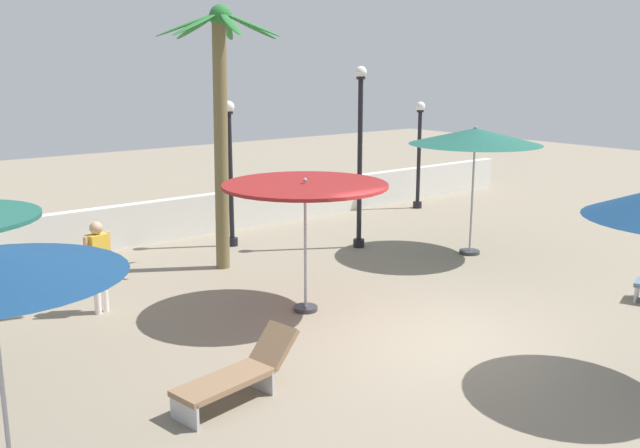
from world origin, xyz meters
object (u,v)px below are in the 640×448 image
(patio_umbrella_3, at_px, (305,190))
(lamp_post_2, at_px, (419,151))
(palm_tree_1, at_px, (221,107))
(guest_0, at_px, (98,258))
(lounge_chair_1, at_px, (238,373))
(patio_umbrella_2, at_px, (475,137))
(lamp_post_0, at_px, (230,170))
(lamp_post_1, at_px, (360,155))

(patio_umbrella_3, bearing_deg, lamp_post_2, 32.16)
(palm_tree_1, xyz_separation_m, guest_0, (-3.32, -1.16, -2.51))
(patio_umbrella_3, relative_size, palm_tree_1, 0.52)
(lounge_chair_1, bearing_deg, patio_umbrella_3, 38.25)
(patio_umbrella_2, bearing_deg, guest_0, 169.96)
(patio_umbrella_2, height_order, patio_umbrella_3, patio_umbrella_2)
(lamp_post_0, height_order, lamp_post_2, lamp_post_0)
(lamp_post_1, bearing_deg, patio_umbrella_2, -51.63)
(lamp_post_2, bearing_deg, lamp_post_0, -176.53)
(palm_tree_1, bearing_deg, patio_umbrella_2, -27.14)
(lamp_post_2, height_order, lounge_chair_1, lamp_post_2)
(lamp_post_0, relative_size, lamp_post_2, 1.08)
(patio_umbrella_3, relative_size, lounge_chair_1, 1.52)
(patio_umbrella_2, relative_size, lamp_post_2, 0.92)
(lamp_post_0, xyz_separation_m, lounge_chair_1, (-4.27, -7.18, -1.55))
(patio_umbrella_2, distance_m, lamp_post_0, 5.94)
(lamp_post_1, xyz_separation_m, lamp_post_2, (4.71, 2.51, -0.51))
(lamp_post_0, distance_m, guest_0, 5.27)
(patio_umbrella_3, height_order, lamp_post_0, lamp_post_0)
(lamp_post_1, bearing_deg, lounge_chair_1, -142.64)
(lamp_post_0, relative_size, lounge_chair_1, 1.85)
(patio_umbrella_3, bearing_deg, lamp_post_1, 36.70)
(patio_umbrella_3, distance_m, lamp_post_0, 5.15)
(lamp_post_2, relative_size, lounge_chair_1, 1.71)
(lounge_chair_1, bearing_deg, guest_0, 92.05)
(patio_umbrella_2, relative_size, patio_umbrella_3, 1.04)
(lamp_post_1, distance_m, guest_0, 6.99)
(lamp_post_2, xyz_separation_m, guest_0, (-11.55, -3.13, -0.77))
(patio_umbrella_3, height_order, lamp_post_2, lamp_post_2)
(lamp_post_1, xyz_separation_m, lounge_chair_1, (-6.68, -5.10, -1.93))
(patio_umbrella_2, distance_m, lounge_chair_1, 9.21)
(patio_umbrella_2, relative_size, guest_0, 1.80)
(patio_umbrella_3, height_order, guest_0, patio_umbrella_3)
(lamp_post_2, bearing_deg, palm_tree_1, -166.52)
(lamp_post_2, distance_m, lounge_chair_1, 13.77)
(palm_tree_1, xyz_separation_m, lounge_chair_1, (-3.16, -5.64, -3.17))
(lamp_post_2, relative_size, guest_0, 1.95)
(lamp_post_0, distance_m, lamp_post_1, 3.21)
(patio_umbrella_2, xyz_separation_m, guest_0, (-8.53, 1.51, -1.77))
(palm_tree_1, height_order, lamp_post_0, palm_tree_1)
(patio_umbrella_2, distance_m, patio_umbrella_3, 5.60)
(patio_umbrella_2, height_order, lamp_post_1, lamp_post_1)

